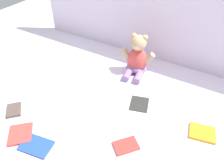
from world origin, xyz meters
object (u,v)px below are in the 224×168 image
teddy_bear (137,59)px  book_case_2 (202,133)px  book_case_3 (14,110)px  book_case_5 (139,104)px  book_case_4 (21,134)px  book_case_6 (126,146)px  book_case_0 (36,146)px

teddy_bear → book_case_2: bearing=-41.2°
book_case_3 → book_case_5: book_case_3 is taller
book_case_4 → book_case_5: 0.59m
book_case_2 → book_case_6: bearing=119.8°
book_case_5 → book_case_0: bearing=-137.5°
teddy_bear → book_case_2: size_ratio=2.23×
book_case_5 → book_case_6: book_case_6 is taller
book_case_0 → book_case_3: bearing=59.4°
book_case_5 → book_case_6: 0.27m
book_case_0 → book_case_5: book_case_0 is taller
book_case_4 → teddy_bear: bearing=-151.8°
book_case_0 → book_case_6: 0.38m
book_case_0 → book_case_3: size_ratio=1.45×
book_case_5 → book_case_6: bearing=-94.1°
teddy_bear → book_case_0: size_ratio=1.87×
book_case_3 → book_case_6: 0.59m
book_case_2 → book_case_3: size_ratio=1.22×
book_case_2 → teddy_bear: bearing=47.3°
teddy_bear → book_case_0: 0.73m
book_case_0 → book_case_2: (0.60, 0.43, 0.00)m
book_case_3 → book_case_4: size_ratio=0.81×
book_case_2 → book_case_4: 0.82m
book_case_4 → book_case_2: bearing=168.0°
teddy_bear → book_case_0: bearing=-110.8°
book_case_0 → book_case_6: bearing=-69.5°
book_case_2 → book_case_3: book_case_3 is taller
book_case_4 → book_case_3: bearing=-73.9°
book_case_4 → book_case_6: size_ratio=1.09×
book_case_0 → book_case_5: (0.27, 0.46, -0.00)m
book_case_2 → book_case_6: (-0.27, -0.23, -0.00)m
book_case_3 → book_case_6: book_case_3 is taller
book_case_2 → book_case_5: book_case_2 is taller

